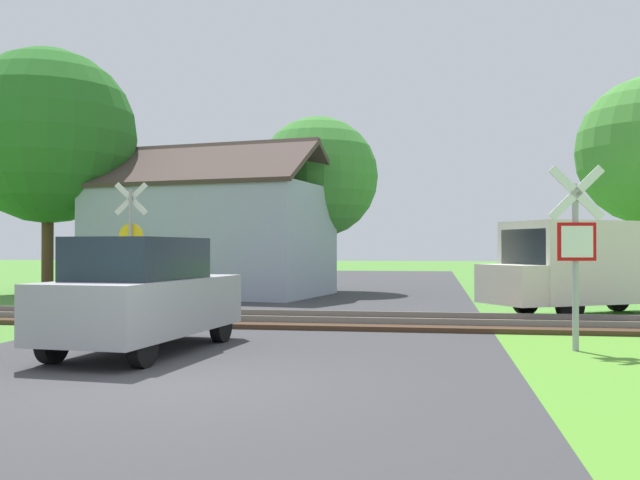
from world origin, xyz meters
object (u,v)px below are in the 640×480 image
stop_sign_near (576,246)px  mail_truck (590,264)px  parked_car (144,295)px  crossing_sign_far (131,236)px  tree_center (318,178)px  tree_left (48,136)px  house (212,237)px

stop_sign_near → mail_truck: size_ratio=0.57×
parked_car → stop_sign_near: bearing=15.6°
crossing_sign_far → tree_center: size_ratio=0.52×
tree_left → parked_car: tree_left is taller
tree_center → mail_truck: tree_center is taller
tree_left → mail_truck: size_ratio=1.66×
stop_sign_near → house: house is taller
house → mail_truck: house is taller
tree_center → tree_left: bearing=-161.7°
mail_truck → parked_car: bearing=101.3°
house → stop_sign_near: bearing=-40.5°
tree_left → stop_sign_near: bearing=-35.9°
mail_truck → house: bearing=32.2°
crossing_sign_far → parked_car: 8.08m
house → tree_center: tree_center is taller
stop_sign_near → tree_center: (-6.47, 14.23, 2.57)m
stop_sign_near → house: size_ratio=0.34×
stop_sign_near → tree_left: (-15.50, 11.23, 3.86)m
tree_left → mail_truck: bearing=-16.9°
stop_sign_near → parked_car: size_ratio=0.71×
mail_truck → crossing_sign_far: bearing=59.6°
tree_left → crossing_sign_far: bearing=-43.9°
house → parked_car: bearing=-66.5°
parked_car → house: bearing=109.0°
tree_center → mail_truck: 11.74m
crossing_sign_far → parked_car: size_ratio=0.81×
crossing_sign_far → tree_left: size_ratio=0.39×
crossing_sign_far → house: 5.82m
crossing_sign_far → mail_truck: size_ratio=0.65×
mail_truck → parked_car: size_ratio=1.25×
tree_center → parked_car: bearing=-90.7°
stop_sign_near → mail_truck: stop_sign_near is taller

